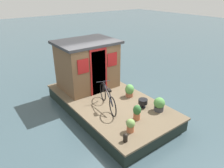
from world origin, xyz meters
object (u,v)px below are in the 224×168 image
(potted_plant_succulent, at_px, (159,104))
(mooring_bollard, at_px, (125,137))
(houseboat_cabin, at_px, (87,64))
(bicycle, at_px, (107,98))
(potted_plant_basil, at_px, (137,112))
(potted_plant_rosemary, at_px, (130,91))
(charcoal_grill, at_px, (143,102))
(potted_plant_lavender, at_px, (131,125))

(potted_plant_succulent, xyz_separation_m, mooring_bollard, (-0.52, 1.90, -0.11))
(houseboat_cabin, bearing_deg, bicycle, 169.12)
(potted_plant_basil, bearing_deg, houseboat_cabin, -1.01)
(bicycle, relative_size, potted_plant_rosemary, 3.42)
(bicycle, height_order, charcoal_grill, bicycle)
(potted_plant_succulent, bearing_deg, mooring_bollard, 105.23)
(houseboat_cabin, height_order, mooring_bollard, houseboat_cabin)
(potted_plant_succulent, bearing_deg, houseboat_cabin, 16.17)
(houseboat_cabin, relative_size, potted_plant_succulent, 4.88)
(mooring_bollard, bearing_deg, bicycle, -20.74)
(potted_plant_rosemary, distance_m, mooring_bollard, 2.58)
(potted_plant_succulent, distance_m, mooring_bollard, 1.97)
(mooring_bollard, bearing_deg, potted_plant_basil, -58.66)
(potted_plant_succulent, bearing_deg, potted_plant_rosemary, 5.28)
(potted_plant_rosemary, xyz_separation_m, potted_plant_lavender, (-1.62, 1.38, -0.03))
(bicycle, bearing_deg, charcoal_grill, -126.74)
(houseboat_cabin, distance_m, charcoal_grill, 2.76)
(houseboat_cabin, xyz_separation_m, potted_plant_lavender, (-3.34, 0.62, -0.75))
(potted_plant_lavender, distance_m, mooring_bollard, 0.47)
(potted_plant_succulent, relative_size, mooring_bollard, 1.89)
(houseboat_cabin, distance_m, potted_plant_basil, 3.08)
(charcoal_grill, bearing_deg, houseboat_cabin, 13.30)
(bicycle, bearing_deg, potted_plant_rosemary, -82.59)
(mooring_bollard, bearing_deg, potted_plant_succulent, -74.77)
(potted_plant_lavender, bearing_deg, bicycle, -9.98)
(potted_plant_rosemary, distance_m, potted_plant_basil, 1.52)
(bicycle, height_order, potted_plant_lavender, bicycle)
(potted_plant_rosemary, bearing_deg, potted_plant_succulent, -174.72)
(houseboat_cabin, relative_size, potted_plant_rosemary, 4.73)
(potted_plant_succulent, relative_size, potted_plant_lavender, 1.17)
(mooring_bollard, bearing_deg, potted_plant_lavender, -58.41)
(charcoal_grill, relative_size, mooring_bollard, 1.25)
(potted_plant_rosemary, height_order, charcoal_grill, potted_plant_rosemary)
(bicycle, relative_size, potted_plant_succulent, 3.53)
(houseboat_cabin, height_order, potted_plant_succulent, houseboat_cabin)
(potted_plant_basil, height_order, mooring_bollard, potted_plant_basil)
(potted_plant_lavender, height_order, mooring_bollard, potted_plant_lavender)
(potted_plant_rosemary, bearing_deg, charcoal_grill, 170.03)
(potted_plant_basil, xyz_separation_m, charcoal_grill, (0.41, -0.66, -0.05))
(potted_plant_lavender, relative_size, mooring_bollard, 1.62)
(potted_plant_lavender, relative_size, charcoal_grill, 1.29)
(houseboat_cabin, xyz_separation_m, mooring_bollard, (-3.58, 1.01, -0.83))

